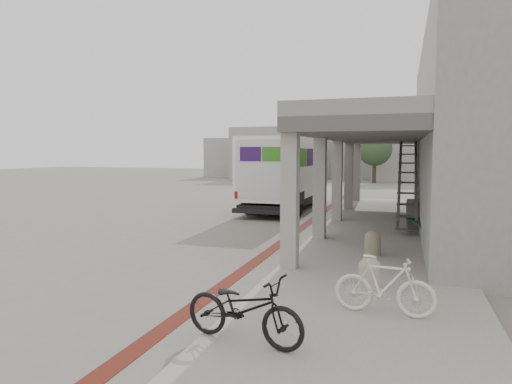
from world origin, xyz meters
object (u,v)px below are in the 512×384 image
(utility_cabinet, at_px, (413,213))
(bicycle_cream, at_px, (384,285))
(bench, at_px, (420,226))
(bicycle_black, at_px, (244,308))
(fedex_truck, at_px, (285,172))

(utility_cabinet, height_order, bicycle_cream, bicycle_cream)
(bench, bearing_deg, bicycle_black, -118.29)
(fedex_truck, relative_size, bicycle_black, 4.37)
(fedex_truck, bearing_deg, utility_cabinet, -35.49)
(utility_cabinet, bearing_deg, bench, -81.93)
(bench, bearing_deg, utility_cabinet, 82.85)
(bicycle_black, bearing_deg, bicycle_cream, -35.50)
(bench, height_order, bicycle_black, bicycle_black)
(bench, xyz_separation_m, bicycle_cream, (-0.81, -7.93, 0.17))
(bicycle_black, height_order, bicycle_cream, bicycle_cream)
(bicycle_cream, bearing_deg, bench, -1.44)
(fedex_truck, distance_m, bench, 9.02)
(bench, xyz_separation_m, utility_cabinet, (-0.20, 2.03, 0.15))
(utility_cabinet, distance_m, bicycle_black, 12.02)
(fedex_truck, xyz_separation_m, utility_cabinet, (6.01, -4.36, -1.28))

